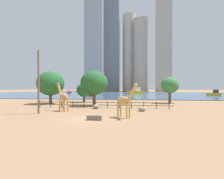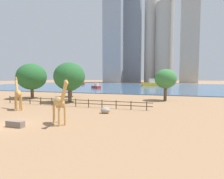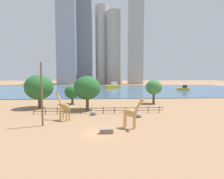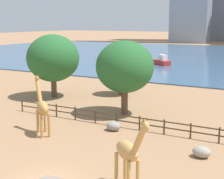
% 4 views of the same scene
% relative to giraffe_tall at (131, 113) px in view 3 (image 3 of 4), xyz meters
% --- Properties ---
extents(ground_plane, '(400.00, 400.00, 0.00)m').
position_rel_giraffe_tall_xyz_m(ground_plane, '(-4.59, 78.22, -2.25)').
color(ground_plane, '#9E7551').
extents(harbor_water, '(180.00, 86.00, 0.20)m').
position_rel_giraffe_tall_xyz_m(harbor_water, '(-4.59, 75.22, -2.15)').
color(harbor_water, '#3D6084').
rests_on(harbor_water, ground).
extents(giraffe_tall, '(3.08, 2.41, 4.71)m').
position_rel_giraffe_tall_xyz_m(giraffe_tall, '(0.00, 0.00, 0.00)').
color(giraffe_tall, tan).
rests_on(giraffe_tall, ground).
extents(giraffe_companion, '(3.13, 2.66, 4.95)m').
position_rel_giraffe_tall_xyz_m(giraffe_companion, '(-10.64, 5.28, 0.11)').
color(giraffe_companion, '#C18C47').
rests_on(giraffe_companion, ground).
extents(utility_pole, '(0.28, 0.28, 9.59)m').
position_rel_giraffe_tall_xyz_m(utility_pole, '(-13.14, 2.03, 2.54)').
color(utility_pole, brown).
rests_on(utility_pole, ground).
extents(boulder_near_fence, '(1.30, 1.10, 0.82)m').
position_rel_giraffe_tall_xyz_m(boulder_near_fence, '(-5.83, 9.01, -1.84)').
color(boulder_near_fence, gray).
rests_on(boulder_near_fence, ground).
extents(boulder_by_pole, '(1.31, 1.06, 0.80)m').
position_rel_giraffe_tall_xyz_m(boulder_by_pole, '(2.52, 6.66, -1.86)').
color(boulder_by_pole, gray).
rests_on(boulder_by_pole, ground).
extents(feeding_trough, '(1.80, 0.60, 0.60)m').
position_rel_giraffe_tall_xyz_m(feeding_trough, '(-3.59, -2.06, -1.95)').
color(feeding_trough, '#72665B').
rests_on(feeding_trough, ground).
extents(enclosure_fence, '(26.12, 0.14, 1.30)m').
position_rel_giraffe_tall_xyz_m(enclosure_fence, '(-4.77, 10.22, -1.49)').
color(enclosure_fence, '#4C3826').
rests_on(enclosure_fence, ground).
extents(tree_left_large, '(4.02, 4.02, 5.09)m').
position_rel_giraffe_tall_xyz_m(tree_left_large, '(-12.10, 22.72, 1.00)').
color(tree_left_large, brown).
rests_on(tree_left_large, ground).
extents(tree_center_broad, '(4.41, 4.41, 6.48)m').
position_rel_giraffe_tall_xyz_m(tree_center_broad, '(10.07, 22.36, 2.20)').
color(tree_center_broad, brown).
rests_on(tree_center_broad, ground).
extents(tree_right_tall, '(5.88, 5.88, 7.60)m').
position_rel_giraffe_tall_xyz_m(tree_right_tall, '(-7.40, 14.33, 2.67)').
color(tree_right_tall, brown).
rests_on(tree_right_tall, ground).
extents(tree_left_small, '(6.53, 6.53, 7.88)m').
position_rel_giraffe_tall_xyz_m(tree_left_small, '(-18.91, 17.40, 2.67)').
color(tree_left_small, brown).
rests_on(tree_left_small, ground).
extents(boat_ferry, '(5.08, 4.45, 4.50)m').
position_rel_giraffe_tall_xyz_m(boat_ferry, '(-17.91, 53.19, -1.30)').
color(boat_ferry, '#B22D28').
rests_on(boat_ferry, harbor_water).
extents(boat_sailboat, '(9.47, 6.72, 3.94)m').
position_rel_giraffe_tall_xyz_m(boat_sailboat, '(2.48, 79.47, -0.72)').
color(boat_sailboat, gold).
rests_on(boat_sailboat, harbor_water).
extents(boat_tug, '(6.59, 4.83, 2.75)m').
position_rel_giraffe_tall_xyz_m(boat_tug, '(38.19, 63.31, -1.12)').
color(boat_tug, gold).
rests_on(boat_tug, harbor_water).
extents(boat_barge, '(4.51, 6.02, 2.52)m').
position_rel_giraffe_tall_xyz_m(boat_barge, '(-40.56, 85.82, -1.20)').
color(boat_barge, '#B22D28').
rests_on(boat_barge, harbor_water).
extents(skyline_tower_needle, '(16.36, 13.23, 100.00)m').
position_rel_giraffe_tall_xyz_m(skyline_tower_needle, '(-22.00, 156.60, 47.74)').
color(skyline_tower_needle, slate).
rests_on(skyline_tower_needle, ground).
extents(skyline_block_central, '(16.48, 8.61, 95.00)m').
position_rel_giraffe_tall_xyz_m(skyline_block_central, '(-35.27, 134.63, 45.24)').
color(skyline_block_central, '#939EAD').
rests_on(skyline_block_central, ground).
extents(skyline_tower_glass, '(15.65, 15.65, 69.62)m').
position_rel_giraffe_tall_xyz_m(skyline_tower_glass, '(8.22, 148.24, 32.56)').
color(skyline_tower_glass, '#ADA89E').
rests_on(skyline_tower_glass, ground).
extents(skyline_block_left, '(13.61, 13.61, 78.13)m').
position_rel_giraffe_tall_xyz_m(skyline_block_left, '(-3.51, 157.40, 36.81)').
color(skyline_block_left, '#B7B2A8').
rests_on(skyline_block_left, ground).
extents(skyline_block_right, '(13.55, 8.43, 95.21)m').
position_rel_giraffe_tall_xyz_m(skyline_block_right, '(27.74, 140.53, 45.35)').
color(skyline_block_right, '#ADA89E').
rests_on(skyline_block_right, ground).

